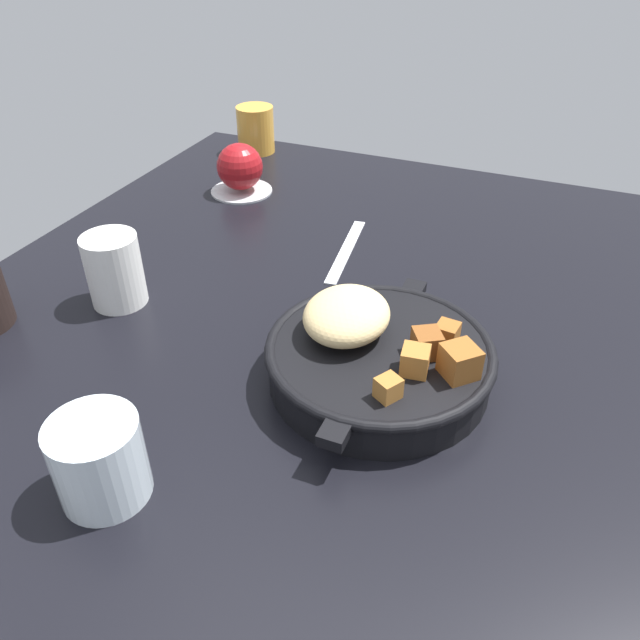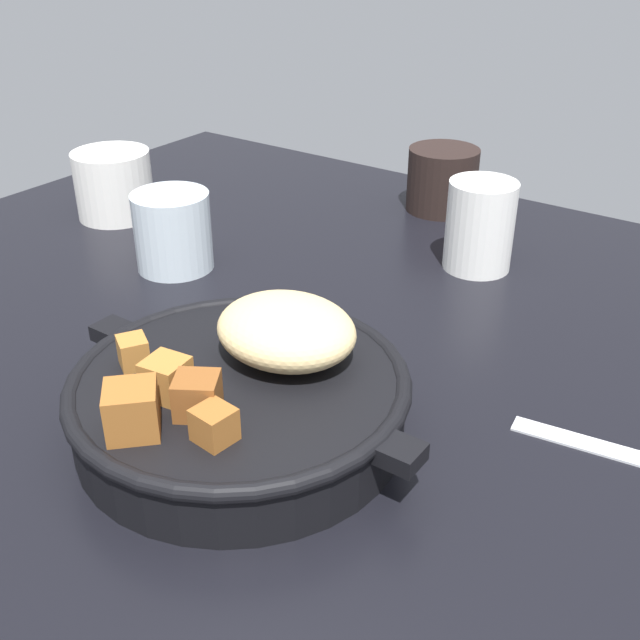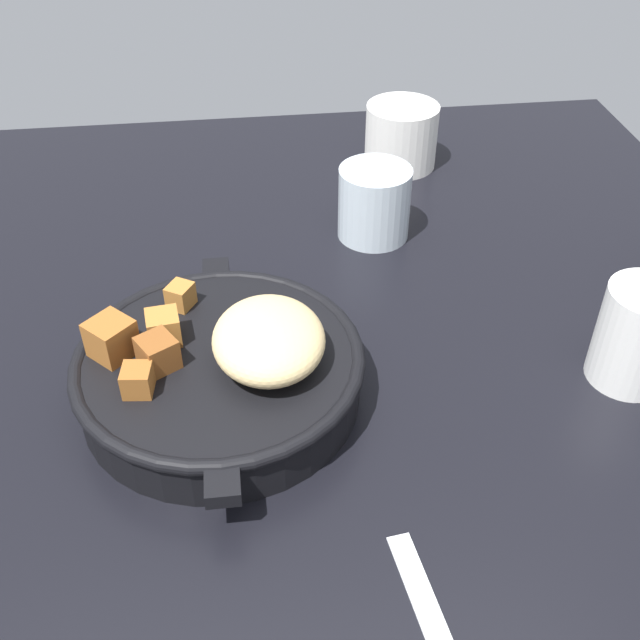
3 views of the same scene
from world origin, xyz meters
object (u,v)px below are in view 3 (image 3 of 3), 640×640
(ceramic_mug_white, at_px, (401,136))
(water_glass_short, at_px, (374,203))
(white_creamer_pitcher, at_px, (637,336))
(cast_iron_skillet, at_px, (223,368))

(ceramic_mug_white, bearing_deg, water_glass_short, -21.66)
(white_creamer_pitcher, xyz_separation_m, water_glass_short, (-0.24, -0.17, -0.01))
(cast_iron_skillet, distance_m, white_creamer_pitcher, 0.33)
(cast_iron_skillet, height_order, ceramic_mug_white, cast_iron_skillet)
(water_glass_short, distance_m, ceramic_mug_white, 0.16)
(water_glass_short, xyz_separation_m, ceramic_mug_white, (-0.15, 0.06, -0.00))
(white_creamer_pitcher, distance_m, ceramic_mug_white, 0.41)
(white_creamer_pitcher, relative_size, ceramic_mug_white, 1.02)
(cast_iron_skillet, relative_size, water_glass_short, 3.60)
(cast_iron_skillet, relative_size, ceramic_mug_white, 3.19)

